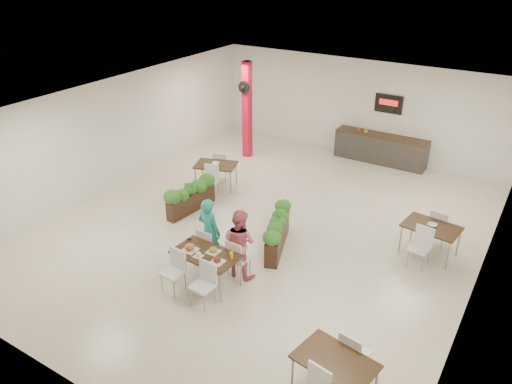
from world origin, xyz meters
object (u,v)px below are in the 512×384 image
Objects in this scene: planter_left at (191,195)px; side_table_a at (216,168)px; red_column at (247,109)px; diner_man at (209,232)px; main_table at (206,258)px; side_table_b at (431,231)px; service_counter at (381,148)px; side_table_c at (335,366)px; diner_woman at (239,243)px; planter_right at (278,230)px.

side_table_a is at bearing 100.08° from planter_left.
diner_man is at bearing -64.66° from red_column.
planter_left is (0.84, -4.09, -1.16)m from red_column.
main_table is at bearing -76.46° from side_table_a.
red_column is at bearing 164.10° from side_table_b.
side_table_b is (2.83, -4.71, 0.14)m from service_counter.
red_column is 1.92× the size of side_table_c.
diner_man reaches higher than side_table_a.
side_table_a is at bearing 149.48° from side_table_c.
red_column is at bearing 101.58° from planter_left.
service_counter is 1.91× the size of diner_woman.
red_column is 1.88× the size of planter_left.
side_table_b is at bearing -141.41° from diner_man.
planter_right is at bearing 73.57° from main_table.
planter_left is at bearing -39.14° from diner_man.
main_table is 1.04× the size of diner_man.
service_counter is 5.61m from side_table_a.
side_table_a is (-2.57, 3.88, -0.01)m from main_table.
side_table_c is at bearing -32.42° from planter_left.
side_table_b is (6.26, -0.28, 0.00)m from side_table_a.
side_table_c is at bearing -48.71° from planter_right.
diner_man is 3.90m from side_table_a.
red_column is 1.92× the size of side_table_a.
planter_right is 3.50m from side_table_b.
side_table_c is (6.63, -7.76, -1.02)m from red_column.
diner_woman is 4.39m from side_table_a.
planter_left is (-2.71, 1.71, -0.30)m from diner_woman.
side_table_a is at bearing -44.61° from diner_woman.
red_column is at bearing 82.53° from side_table_a.
planter_left is at bearing -117.97° from service_counter.
side_table_b is (6.82, -2.84, -1.01)m from red_column.
service_counter reaches higher than side_table_b.
planter_right is at bearing -92.51° from service_counter.
service_counter is 1.86× the size of diner_man.
planter_left is 1.02× the size of side_table_a.
main_table is (3.13, -6.45, -1.01)m from red_column.
main_table is 5.16m from side_table_b.
main_table is 1.00× the size of side_table_c.
main_table is at bearing 123.51° from diner_man.
diner_man is 1.03× the size of diner_woman.
diner_man reaches higher than main_table.
side_table_a is (-3.15, 1.89, 0.13)m from planter_right.
planter_right is (0.98, 1.34, -0.31)m from diner_man.
planter_right is 4.40m from side_table_c.
diner_woman reaches higher than planter_left.
red_column is 7.46m from side_table_b.
planter_right is at bearing -7.30° from planter_left.
planter_right reaches higher than side_table_c.
side_table_c is at bearing -85.59° from side_table_b.
side_table_a is 6.26m from side_table_b.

